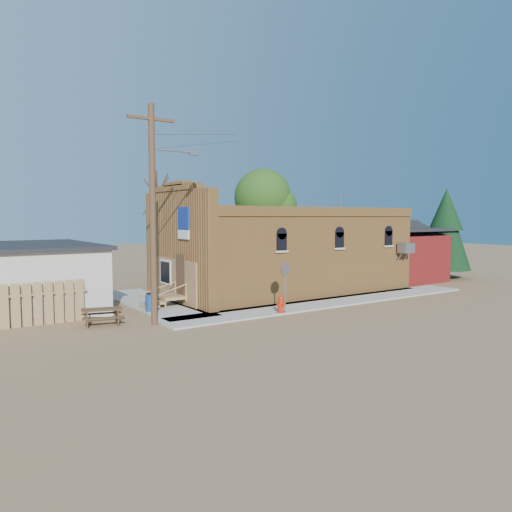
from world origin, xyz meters
TOP-DOWN VIEW (x-y plane):
  - ground at (0.00, 0.00)m, footprint 120.00×120.00m
  - sidewalk_south at (1.50, 0.90)m, footprint 19.00×2.20m
  - sidewalk_west at (-6.30, 6.00)m, footprint 2.60×10.00m
  - brick_bar at (1.64, 5.49)m, footprint 16.40×7.97m
  - red_shed at (11.50, 5.50)m, footprint 5.40×6.40m
  - wood_fence at (-12.80, 3.80)m, footprint 5.20×0.10m
  - utility_pole at (-8.14, 1.20)m, footprint 3.12×0.26m
  - tree_bare_near at (-3.00, 13.00)m, footprint 2.80×2.80m
  - tree_leafy at (6.00, 13.50)m, footprint 4.40×4.40m
  - evergreen_tree at (15.50, 4.00)m, footprint 3.60×3.60m
  - fire_hydrant at (-2.54, -0.00)m, footprint 0.44×0.40m
  - stop_sign at (-2.29, 0.00)m, footprint 0.61×0.23m
  - trash_barrel at (-7.30, 3.75)m, footprint 0.52×0.52m
  - picnic_table at (-9.97, 2.49)m, footprint 1.86×1.56m

SIDE VIEW (x-z plane):
  - ground at x=0.00m, z-range 0.00..0.00m
  - sidewalk_south at x=1.50m, z-range 0.00..0.08m
  - sidewalk_west at x=-6.30m, z-range 0.00..0.08m
  - picnic_table at x=-9.97m, z-range 0.10..0.78m
  - trash_barrel at x=-7.30m, z-range 0.08..0.84m
  - fire_hydrant at x=-2.54m, z-range 0.07..0.87m
  - wood_fence at x=-12.80m, z-range 0.00..1.80m
  - stop_sign at x=-2.29m, z-range 0.70..3.02m
  - red_shed at x=11.50m, z-range 0.12..4.42m
  - brick_bar at x=1.64m, z-range -0.81..5.49m
  - evergreen_tree at x=15.50m, z-range 0.46..6.96m
  - utility_pole at x=-8.14m, z-range 0.27..9.27m
  - tree_leafy at x=6.00m, z-range 1.86..10.01m
  - tree_bare_near at x=-3.00m, z-range 2.14..9.79m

